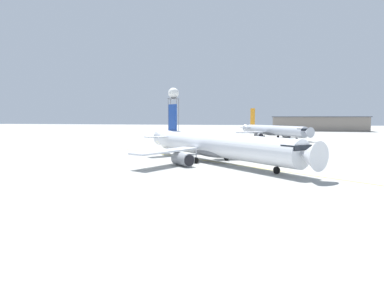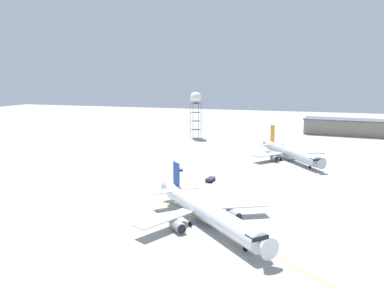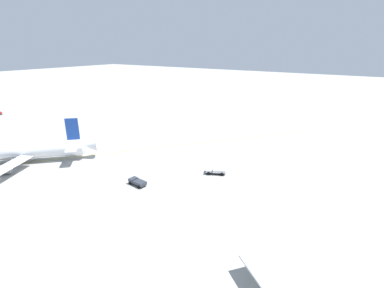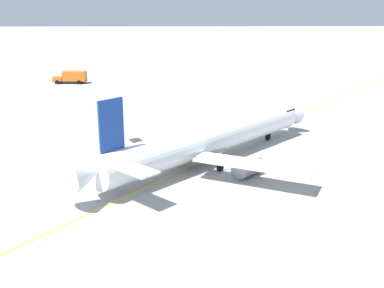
% 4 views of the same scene
% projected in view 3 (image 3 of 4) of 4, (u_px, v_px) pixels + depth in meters
% --- Properties ---
extents(ground_plane, '(600.00, 600.00, 0.00)m').
position_uv_depth(ground_plane, '(16.00, 155.00, 78.60)').
color(ground_plane, '#9E9E99').
extents(airliner_main, '(32.56, 33.11, 11.07)m').
position_uv_depth(airliner_main, '(11.00, 152.00, 72.47)').
color(airliner_main, white).
rests_on(airliner_main, ground_plane).
extents(baggage_truck_truck, '(4.31, 2.41, 1.22)m').
position_uv_depth(baggage_truck_truck, '(137.00, 182.00, 61.67)').
color(baggage_truck_truck, '#232326').
rests_on(baggage_truck_truck, ground_plane).
extents(pushback_tug_truck, '(5.25, 4.23, 1.30)m').
position_uv_depth(pushback_tug_truck, '(216.00, 170.00, 67.25)').
color(pushback_tug_truck, '#232326').
rests_on(pushback_tug_truck, ground_plane).
extents(taxiway_centreline, '(111.08, 147.23, 0.01)m').
position_uv_depth(taxiway_centreline, '(23.00, 163.00, 73.49)').
color(taxiway_centreline, yellow).
rests_on(taxiway_centreline, ground_plane).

